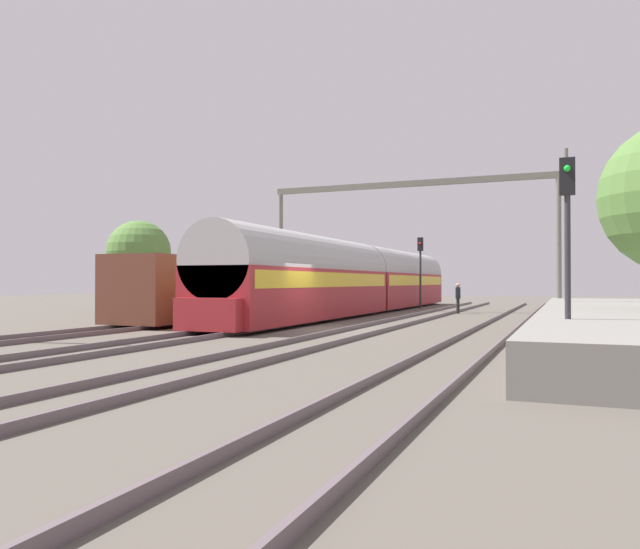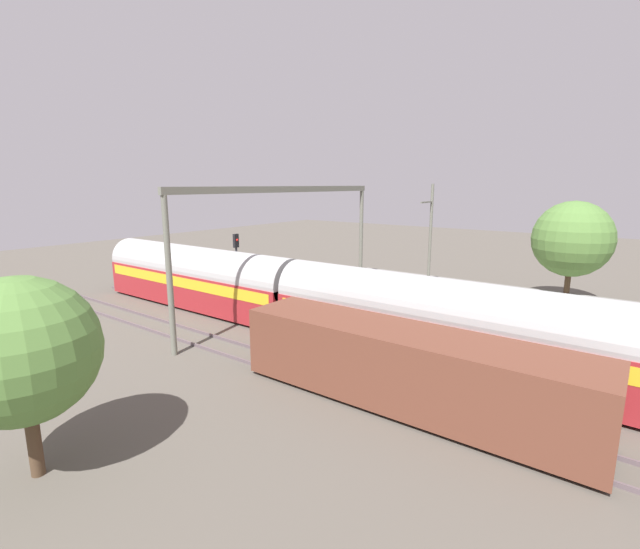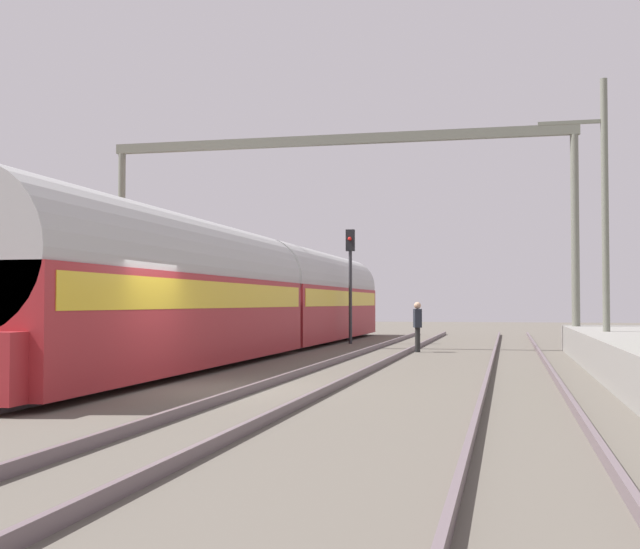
{
  "view_description": "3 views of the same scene",
  "coord_description": "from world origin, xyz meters",
  "px_view_note": "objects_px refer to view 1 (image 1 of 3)",
  "views": [
    {
      "loc": [
        8.95,
        -21.66,
        1.79
      ],
      "look_at": [
        -2.15,
        5.6,
        2.15
      ],
      "focal_mm": 34.4,
      "sensor_mm": 36.0,
      "label": 1
    },
    {
      "loc": [
        -20.38,
        -3.19,
        7.97
      ],
      "look_at": [
        0.96,
        12.62,
        2.57
      ],
      "focal_mm": 24.96,
      "sensor_mm": 36.0,
      "label": 2
    },
    {
      "loc": [
        6.17,
        -15.41,
        1.69
      ],
      "look_at": [
        -1.07,
        16.65,
        2.82
      ],
      "focal_mm": 46.74,
      "sensor_mm": 36.0,
      "label": 3
    }
  ],
  "objects_px": {
    "freight_car": "(217,289)",
    "person_crossing": "(458,295)",
    "catenary_gantry": "(408,213)",
    "passenger_train": "(362,279)",
    "railway_signal_near": "(568,228)",
    "railway_signal_far": "(420,263)"
  },
  "relations": [
    {
      "from": "freight_car",
      "to": "person_crossing",
      "type": "height_order",
      "value": "freight_car"
    },
    {
      "from": "catenary_gantry",
      "to": "passenger_train",
      "type": "bearing_deg",
      "value": -134.64
    },
    {
      "from": "passenger_train",
      "to": "railway_signal_near",
      "type": "bearing_deg",
      "value": -58.2
    },
    {
      "from": "railway_signal_near",
      "to": "railway_signal_far",
      "type": "bearing_deg",
      "value": 110.56
    },
    {
      "from": "railway_signal_far",
      "to": "catenary_gantry",
      "type": "bearing_deg",
      "value": -86.99
    },
    {
      "from": "railway_signal_far",
      "to": "passenger_train",
      "type": "bearing_deg",
      "value": -106.34
    },
    {
      "from": "catenary_gantry",
      "to": "person_crossing",
      "type": "bearing_deg",
      "value": -16.36
    },
    {
      "from": "freight_car",
      "to": "railway_signal_near",
      "type": "xyz_separation_m",
      "value": [
        15.37,
        -9.02,
        1.62
      ]
    },
    {
      "from": "railway_signal_far",
      "to": "catenary_gantry",
      "type": "distance_m",
      "value": 5.24
    },
    {
      "from": "passenger_train",
      "to": "person_crossing",
      "type": "distance_m",
      "value": 5.5
    },
    {
      "from": "railway_signal_near",
      "to": "railway_signal_far",
      "type": "height_order",
      "value": "railway_signal_near"
    },
    {
      "from": "freight_car",
      "to": "railway_signal_far",
      "type": "relative_size",
      "value": 2.73
    },
    {
      "from": "person_crossing",
      "to": "catenary_gantry",
      "type": "relative_size",
      "value": 0.1
    },
    {
      "from": "passenger_train",
      "to": "freight_car",
      "type": "relative_size",
      "value": 2.53
    },
    {
      "from": "passenger_train",
      "to": "freight_car",
      "type": "bearing_deg",
      "value": -115.91
    },
    {
      "from": "person_crossing",
      "to": "railway_signal_near",
      "type": "height_order",
      "value": "railway_signal_near"
    },
    {
      "from": "railway_signal_near",
      "to": "passenger_train",
      "type": "bearing_deg",
      "value": 121.8
    },
    {
      "from": "freight_car",
      "to": "person_crossing",
      "type": "relative_size",
      "value": 7.51
    },
    {
      "from": "freight_car",
      "to": "catenary_gantry",
      "type": "distance_m",
      "value": 13.52
    },
    {
      "from": "person_crossing",
      "to": "railway_signal_far",
      "type": "relative_size",
      "value": 0.36
    },
    {
      "from": "railway_signal_near",
      "to": "person_crossing",
      "type": "bearing_deg",
      "value": 106.89
    },
    {
      "from": "freight_car",
      "to": "catenary_gantry",
      "type": "relative_size",
      "value": 0.75
    }
  ]
}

